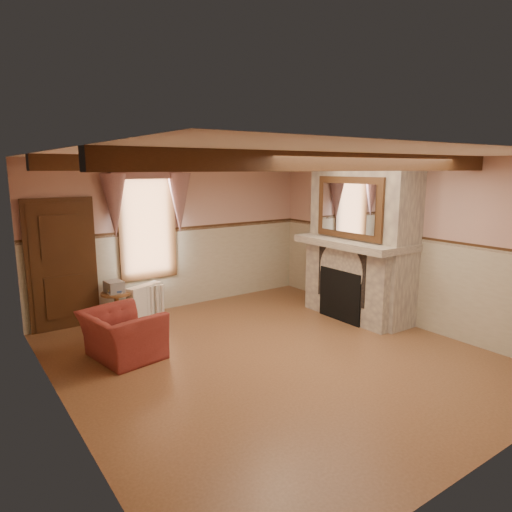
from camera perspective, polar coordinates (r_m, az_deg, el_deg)
floor at (r=6.63m, az=2.12°, el=-12.47°), size 5.50×6.00×0.01m
ceiling at (r=6.09m, az=2.31°, el=12.49°), size 5.50×6.00×0.01m
wall_back at (r=8.75m, az=-9.80°, el=2.66°), size 5.50×0.02×2.80m
wall_front at (r=4.31m, az=27.37°, el=-6.93°), size 5.50×0.02×2.80m
wall_left at (r=5.08m, az=-23.35°, el=-4.02°), size 0.02×6.00×2.80m
wall_right at (r=8.16m, az=17.76°, el=1.70°), size 0.02×6.00×2.80m
wainscot at (r=6.37m, az=2.17°, el=-6.26°), size 5.50×6.00×1.50m
chair_rail at (r=6.19m, az=2.21°, el=0.38°), size 5.50×6.00×0.08m
firebox at (r=8.17m, az=10.82°, el=-4.77°), size 0.20×0.95×0.90m
armchair at (r=6.74m, az=-16.39°, el=-9.43°), size 1.07×1.18×0.68m
side_table at (r=8.25m, az=-16.97°, el=-6.19°), size 0.55×0.55×0.55m
book_stack at (r=8.14m, az=-17.32°, el=-3.70°), size 0.29×0.34×0.20m
radiator at (r=8.40m, az=-13.71°, el=-5.53°), size 0.71×0.44×0.60m
bowl at (r=8.16m, az=12.12°, el=2.42°), size 0.34×0.34×0.08m
mantel_clock at (r=8.69m, az=8.38°, el=3.44°), size 0.14×0.24×0.20m
oil_lamp at (r=8.31m, az=10.94°, el=3.30°), size 0.11×0.11×0.28m
candle_red at (r=7.74m, az=15.59°, el=2.10°), size 0.06×0.06×0.16m
jar_yellow at (r=7.85m, az=14.67°, el=2.11°), size 0.06×0.06×0.12m
fireplace at (r=8.28m, az=13.10°, el=2.07°), size 0.85×2.00×2.80m
mantel at (r=8.16m, az=12.24°, el=1.69°), size 1.05×2.05×0.12m
overmantel_mirror at (r=7.95m, az=11.51°, el=5.91°), size 0.06×1.44×1.04m
door at (r=8.10m, az=-23.07°, el=-1.24°), size 1.10×0.10×2.10m
window at (r=8.46m, az=-13.45°, el=3.94°), size 1.06×0.08×2.02m
window_drapes at (r=8.33m, az=-13.40°, el=7.99°), size 1.30×0.14×1.40m
ceiling_beam_front at (r=5.19m, az=10.54°, el=11.50°), size 5.50×0.18×0.20m
ceiling_beam_back at (r=7.08m, az=-3.73°, el=11.44°), size 5.50×0.18×0.20m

